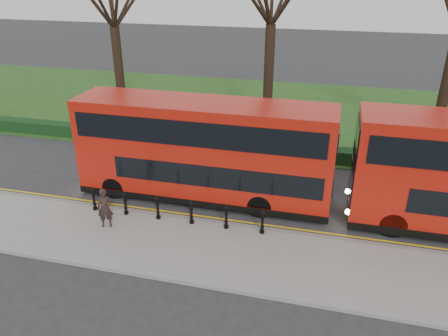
# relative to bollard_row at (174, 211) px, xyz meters

# --- Properties ---
(ground) EXTENTS (120.00, 120.00, 0.00)m
(ground) POSITION_rel_bollard_row_xyz_m (0.10, 1.35, -0.65)
(ground) COLOR #28282B
(ground) RESTS_ON ground
(pavement) EXTENTS (60.00, 4.00, 0.15)m
(pavement) POSITION_rel_bollard_row_xyz_m (0.10, -1.65, -0.57)
(pavement) COLOR gray
(pavement) RESTS_ON ground
(kerb) EXTENTS (60.00, 0.25, 0.16)m
(kerb) POSITION_rel_bollard_row_xyz_m (0.10, 0.35, -0.57)
(kerb) COLOR slate
(kerb) RESTS_ON ground
(grass_verge) EXTENTS (60.00, 18.00, 0.06)m
(grass_verge) POSITION_rel_bollard_row_xyz_m (0.10, 16.35, -0.62)
(grass_verge) COLOR #214416
(grass_verge) RESTS_ON ground
(hedge) EXTENTS (60.00, 0.90, 0.80)m
(hedge) POSITION_rel_bollard_row_xyz_m (0.10, 8.15, -0.25)
(hedge) COLOR black
(hedge) RESTS_ON ground
(yellow_line_outer) EXTENTS (60.00, 0.10, 0.01)m
(yellow_line_outer) POSITION_rel_bollard_row_xyz_m (0.10, 0.65, -0.64)
(yellow_line_outer) COLOR yellow
(yellow_line_outer) RESTS_ON ground
(yellow_line_inner) EXTENTS (60.00, 0.10, 0.01)m
(yellow_line_inner) POSITION_rel_bollard_row_xyz_m (0.10, 0.85, -0.64)
(yellow_line_inner) COLOR yellow
(yellow_line_inner) RESTS_ON ground
(bollard_row) EXTENTS (7.72, 0.15, 1.00)m
(bollard_row) POSITION_rel_bollard_row_xyz_m (0.00, 0.00, 0.00)
(bollard_row) COLOR black
(bollard_row) RESTS_ON pavement
(bus_lead) EXTENTS (11.72, 2.69, 4.67)m
(bus_lead) POSITION_rel_bollard_row_xyz_m (0.54, 2.65, 1.70)
(bus_lead) COLOR #AD190D
(bus_lead) RESTS_ON ground
(pedestrian) EXTENTS (0.74, 0.63, 1.72)m
(pedestrian) POSITION_rel_bollard_row_xyz_m (-2.61, -1.09, 0.36)
(pedestrian) COLOR black
(pedestrian) RESTS_ON pavement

